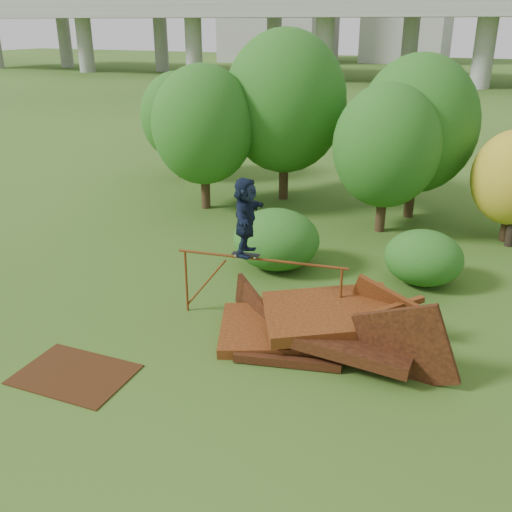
% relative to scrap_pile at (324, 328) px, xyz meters
% --- Properties ---
extents(ground, '(240.00, 240.00, 0.00)m').
position_rel_scrap_pile_xyz_m(ground, '(-1.18, -1.36, -0.42)').
color(ground, '#2D5116').
rests_on(ground, ground).
extents(scrap_pile, '(5.74, 3.34, 2.27)m').
position_rel_scrap_pile_xyz_m(scrap_pile, '(0.00, 0.00, 0.00)').
color(scrap_pile, '#46190C').
rests_on(scrap_pile, ground).
extents(grind_rail, '(4.11, 0.66, 1.66)m').
position_rel_scrap_pile_xyz_m(grind_rail, '(-1.77, 0.43, 0.88)').
color(grind_rail, '#65340F').
rests_on(grind_rail, ground).
extents(skateboard, '(0.68, 0.27, 0.07)m').
position_rel_scrap_pile_xyz_m(skateboard, '(-2.13, 0.37, 1.30)').
color(skateboard, black).
rests_on(skateboard, grind_rail).
extents(skater, '(0.90, 1.79, 1.85)m').
position_rel_scrap_pile_xyz_m(skater, '(-2.13, 0.37, 2.24)').
color(skater, '#131D33').
rests_on(skater, skateboard).
extents(flat_plate, '(2.38, 1.74, 0.03)m').
position_rel_scrap_pile_xyz_m(flat_plate, '(-4.35, -3.31, -0.41)').
color(flat_plate, '#3B1F0C').
rests_on(flat_plate, ground).
extents(tree_0, '(3.87, 3.87, 5.46)m').
position_rel_scrap_pile_xyz_m(tree_0, '(-7.45, 7.95, 2.81)').
color(tree_0, black).
rests_on(tree_0, ground).
extents(tree_1, '(4.79, 4.79, 6.66)m').
position_rel_scrap_pile_xyz_m(tree_1, '(-5.15, 10.41, 3.48)').
color(tree_1, black).
rests_on(tree_1, ground).
extents(tree_2, '(3.58, 3.58, 5.04)m').
position_rel_scrap_pile_xyz_m(tree_2, '(-0.59, 8.10, 2.56)').
color(tree_2, black).
rests_on(tree_2, ground).
extents(tree_3, '(4.24, 4.24, 5.88)m').
position_rel_scrap_pile_xyz_m(tree_3, '(0.04, 10.12, 3.02)').
color(tree_3, black).
rests_on(tree_3, ground).
extents(tree_6, '(3.46, 3.46, 4.83)m').
position_rel_scrap_pile_xyz_m(tree_6, '(-10.85, 11.72, 2.41)').
color(tree_6, black).
rests_on(tree_6, ground).
extents(shrub_left, '(2.57, 2.37, 1.78)m').
position_rel_scrap_pile_xyz_m(shrub_left, '(-2.68, 3.64, 0.47)').
color(shrub_left, '#175115').
rests_on(shrub_left, ground).
extents(shrub_right, '(2.16, 1.98, 1.53)m').
position_rel_scrap_pile_xyz_m(shrub_right, '(1.46, 4.28, 0.34)').
color(shrub_right, '#175115').
rests_on(shrub_right, ground).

